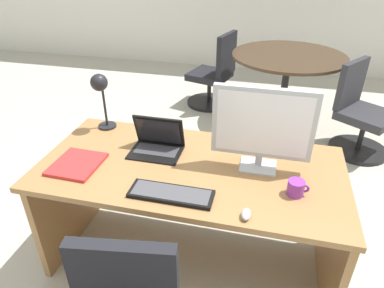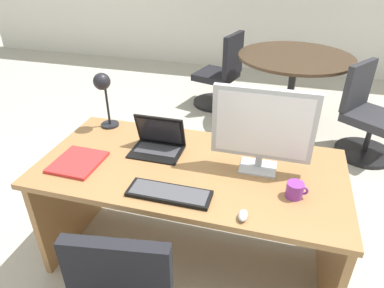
% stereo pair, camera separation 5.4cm
% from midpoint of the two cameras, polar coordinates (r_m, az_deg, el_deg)
% --- Properties ---
extents(ground, '(12.00, 12.00, 0.00)m').
position_cam_midpoint_polar(ground, '(3.61, 6.63, -0.47)').
color(ground, '#B7B2A3').
extents(desk, '(1.72, 0.84, 0.74)m').
position_cam_midpoint_polar(desk, '(2.14, 0.80, -7.68)').
color(desk, '#9E7042').
rests_on(desk, ground).
extents(monitor, '(0.53, 0.16, 0.47)m').
position_cam_midpoint_polar(monitor, '(1.85, 12.36, 2.81)').
color(monitor, '#B7BABF').
rests_on(monitor, desk).
extents(laptop, '(0.30, 0.23, 0.21)m').
position_cam_midpoint_polar(laptop, '(2.10, -4.79, 0.74)').
color(laptop, black).
rests_on(laptop, desk).
extents(keyboard, '(0.42, 0.14, 0.02)m').
position_cam_midpoint_polar(keyboard, '(1.75, -2.88, -8.11)').
color(keyboard, black).
rests_on(keyboard, desk).
extents(mouse, '(0.04, 0.08, 0.04)m').
position_cam_midpoint_polar(mouse, '(1.64, 9.33, -11.52)').
color(mouse, '#B7BABF').
rests_on(mouse, desk).
extents(desk_lamp, '(0.12, 0.14, 0.38)m').
position_cam_midpoint_polar(desk_lamp, '(2.32, -13.73, 8.82)').
color(desk_lamp, black).
rests_on(desk_lamp, desk).
extents(book, '(0.26, 0.29, 0.02)m').
position_cam_midpoint_polar(book, '(2.08, -17.55, -2.85)').
color(book, red).
rests_on(book, desk).
extents(coffee_mug, '(0.11, 0.08, 0.08)m').
position_cam_midpoint_polar(coffee_mug, '(1.80, 17.40, -7.23)').
color(coffee_mug, purple).
rests_on(coffee_mug, desk).
extents(meeting_table, '(1.23, 1.23, 0.78)m').
position_cam_midpoint_polar(meeting_table, '(4.04, 16.69, 11.18)').
color(meeting_table, black).
rests_on(meeting_table, ground).
extents(meeting_chair_near, '(0.65, 0.64, 0.89)m').
position_cam_midpoint_polar(meeting_chair_near, '(3.74, 27.11, 3.50)').
color(meeting_chair_near, black).
rests_on(meeting_chair_near, ground).
extents(meeting_chair_far, '(0.58, 0.57, 0.92)m').
position_cam_midpoint_polar(meeting_chair_far, '(4.40, 5.08, 10.73)').
color(meeting_chair_far, black).
rests_on(meeting_chair_far, ground).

